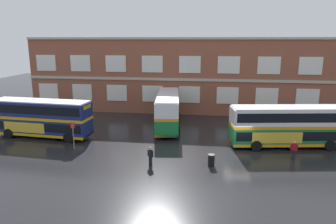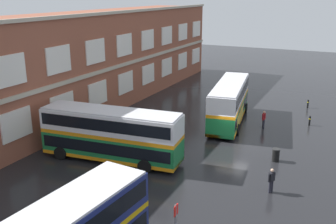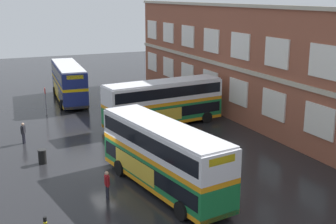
# 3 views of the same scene
# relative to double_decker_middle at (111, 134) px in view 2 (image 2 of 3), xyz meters

# --- Properties ---
(ground_plane) EXTENTS (120.00, 120.00, 0.00)m
(ground_plane) POSITION_rel_double_decker_middle_xyz_m (7.87, -5.46, -2.15)
(ground_plane) COLOR black
(brick_terminal_building) EXTENTS (57.54, 8.19, 10.74)m
(brick_terminal_building) POSITION_rel_double_decker_middle_xyz_m (7.34, 10.52, 3.07)
(brick_terminal_building) COLOR brown
(brick_terminal_building) RESTS_ON ground
(double_decker_middle) EXTENTS (3.79, 11.22, 4.07)m
(double_decker_middle) POSITION_rel_double_decker_middle_xyz_m (0.00, 0.00, 0.00)
(double_decker_middle) COLOR #197038
(double_decker_middle) RESTS_ON ground
(double_decker_far) EXTENTS (11.27, 4.25, 4.07)m
(double_decker_far) POSITION_rel_double_decker_middle_xyz_m (12.65, -5.50, 0.00)
(double_decker_far) COLOR #197038
(double_decker_far) RESTS_ON ground
(waiting_passenger) EXTENTS (0.64, 0.28, 1.70)m
(waiting_passenger) POSITION_rel_double_decker_middle_xyz_m (12.62, -9.00, -1.22)
(waiting_passenger) COLOR black
(waiting_passenger) RESTS_ON ground
(second_passenger) EXTENTS (0.60, 0.41, 1.70)m
(second_passenger) POSITION_rel_double_decker_middle_xyz_m (0.23, -12.24, -1.22)
(second_passenger) COLOR black
(second_passenger) RESTS_ON ground
(bus_stand_flag) EXTENTS (0.44, 0.10, 2.70)m
(bus_stand_flag) POSITION_rel_double_decker_middle_xyz_m (-8.01, -9.16, -0.51)
(bus_stand_flag) COLOR slate
(bus_stand_flag) RESTS_ON ground
(station_litter_bin) EXTENTS (0.60, 0.60, 1.03)m
(station_litter_bin) POSITION_rel_double_decker_middle_xyz_m (5.33, -11.57, -1.63)
(station_litter_bin) COLOR black
(station_litter_bin) RESTS_ON ground
(safety_bollard_west) EXTENTS (0.19, 0.19, 0.95)m
(safety_bollard_west) POSITION_rel_double_decker_middle_xyz_m (15.30, -12.94, -1.66)
(safety_bollard_west) COLOR black
(safety_bollard_west) RESTS_ON ground
(safety_bollard_east) EXTENTS (0.19, 0.19, 0.95)m
(safety_bollard_east) POSITION_rel_double_decker_middle_xyz_m (21.48, -12.05, -1.66)
(safety_bollard_east) COLOR black
(safety_bollard_east) RESTS_ON ground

